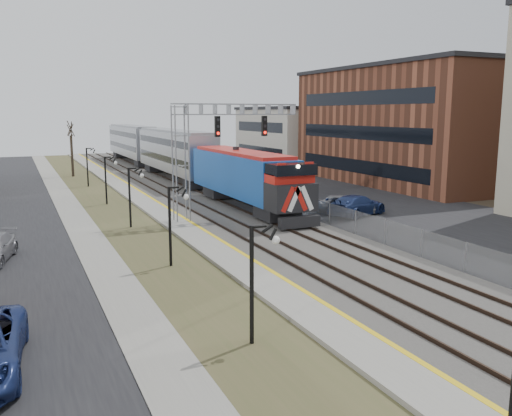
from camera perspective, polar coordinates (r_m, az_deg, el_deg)
street_west at (r=43.00m, az=-24.72°, el=-0.97°), size 7.00×120.00×0.04m
sidewalk at (r=43.14m, az=-18.75°, el=-0.52°), size 2.00×120.00×0.08m
grass_median at (r=43.50m, az=-14.82°, el=-0.25°), size 4.00×120.00×0.06m
platform at (r=44.05m, az=-10.97°, el=0.14°), size 2.00×120.00×0.24m
ballast_bed at (r=45.41m, az=-4.82°, el=0.56°), size 8.00×120.00×0.20m
parking_lot at (r=50.60m, az=8.12°, el=1.37°), size 16.00×120.00×0.04m
platform_edge at (r=44.23m, az=-9.87°, el=0.38°), size 0.24×120.00×0.01m
track_near at (r=44.78m, az=-7.24°, el=0.61°), size 1.58×120.00×0.15m
track_far at (r=45.89m, az=-3.06°, el=0.90°), size 1.58×120.00×0.15m
train at (r=64.69m, az=-9.52°, el=5.75°), size 3.00×63.05×5.33m
signal_gantry at (r=37.32m, az=-5.43°, el=6.99°), size 9.00×1.07×8.15m
lampposts at (r=27.04m, az=-9.21°, el=-1.90°), size 0.14×62.14×4.00m
fence at (r=46.83m, az=0.02°, el=1.75°), size 0.04×120.00×1.60m
buildings_east at (r=56.03m, az=22.79°, el=7.99°), size 16.00×76.00×15.00m
car_lot_d at (r=40.49m, az=10.58°, el=0.23°), size 5.72×3.94×1.54m
car_lot_e at (r=40.93m, az=9.38°, el=0.37°), size 4.86×3.46×1.54m
car_lot_f at (r=49.22m, az=2.90°, el=2.01°), size 4.43×2.90×1.38m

